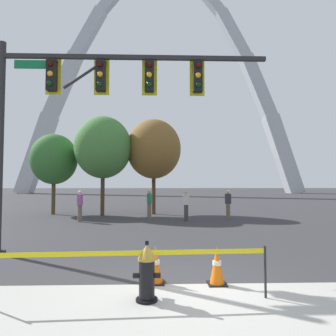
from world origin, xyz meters
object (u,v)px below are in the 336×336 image
(pedestrian_near_trees, at_px, (186,205))
(pedestrian_standing_center, at_px, (80,206))
(pedestrian_walking_right, at_px, (149,204))
(monument_arch, at_px, (161,89))
(fire_hydrant, at_px, (147,273))
(traffic_cone_by_hydrant, at_px, (155,265))
(traffic_signal_gantry, at_px, (86,98))
(traffic_cone_mid_sidewalk, at_px, (217,266))
(pedestrian_walking_left, at_px, (228,204))

(pedestrian_near_trees, bearing_deg, pedestrian_standing_center, -178.79)
(pedestrian_walking_right, bearing_deg, monument_arch, 88.55)
(fire_hydrant, relative_size, pedestrian_walking_right, 0.62)
(traffic_cone_by_hydrant, height_order, pedestrian_walking_right, pedestrian_walking_right)
(traffic_signal_gantry, distance_m, monument_arch, 53.91)
(traffic_cone_mid_sidewalk, distance_m, traffic_signal_gantry, 5.86)
(pedestrian_walking_right, bearing_deg, fire_hydrant, -88.48)
(traffic_cone_mid_sidewalk, height_order, pedestrian_near_trees, pedestrian_near_trees)
(monument_arch, bearing_deg, pedestrian_near_trees, -88.88)
(fire_hydrant, height_order, traffic_signal_gantry, traffic_signal_gantry)
(pedestrian_walking_left, height_order, pedestrian_standing_center, same)
(traffic_signal_gantry, bearing_deg, pedestrian_standing_center, 105.19)
(pedestrian_walking_right, relative_size, pedestrian_near_trees, 1.00)
(pedestrian_walking_left, bearing_deg, traffic_cone_mid_sidewalk, -104.04)
(traffic_signal_gantry, relative_size, pedestrian_standing_center, 4.92)
(fire_hydrant, height_order, pedestrian_near_trees, pedestrian_near_trees)
(fire_hydrant, relative_size, traffic_cone_by_hydrant, 1.36)
(traffic_cone_mid_sidewalk, distance_m, pedestrian_walking_right, 11.40)
(traffic_cone_by_hydrant, distance_m, pedestrian_walking_right, 11.18)
(fire_hydrant, xyz_separation_m, traffic_cone_by_hydrant, (0.13, 0.88, -0.11))
(monument_arch, height_order, pedestrian_near_trees, monument_arch)
(traffic_signal_gantry, xyz_separation_m, pedestrian_walking_left, (5.90, 7.98, -3.59))
(traffic_signal_gantry, relative_size, pedestrian_walking_right, 4.92)
(pedestrian_standing_center, bearing_deg, traffic_cone_by_hydrant, -67.89)
(fire_hydrant, height_order, pedestrian_walking_left, pedestrian_walking_left)
(monument_arch, xyz_separation_m, pedestrian_near_trees, (0.87, -44.18, -19.85))
(traffic_cone_by_hydrant, bearing_deg, fire_hydrant, -98.61)
(fire_hydrant, bearing_deg, pedestrian_standing_center, 109.78)
(pedestrian_standing_center, bearing_deg, pedestrian_walking_left, 6.89)
(traffic_cone_by_hydrant, relative_size, pedestrian_walking_left, 0.46)
(fire_hydrant, bearing_deg, monument_arch, 89.21)
(traffic_signal_gantry, bearing_deg, pedestrian_walking_right, 79.52)
(pedestrian_near_trees, bearing_deg, traffic_signal_gantry, -116.22)
(traffic_cone_by_hydrant, height_order, monument_arch, monument_arch)
(monument_arch, relative_size, pedestrian_walking_right, 35.27)
(traffic_cone_mid_sidewalk, bearing_deg, monument_arch, 90.59)
(traffic_cone_by_hydrant, distance_m, pedestrian_near_trees, 9.93)
(traffic_cone_by_hydrant, distance_m, traffic_signal_gantry, 5.25)
(traffic_signal_gantry, bearing_deg, traffic_cone_by_hydrant, -52.66)
(monument_arch, bearing_deg, traffic_cone_by_hydrant, -90.66)
(pedestrian_walking_left, relative_size, pedestrian_walking_right, 1.00)
(fire_hydrant, distance_m, traffic_cone_by_hydrant, 0.90)
(fire_hydrant, relative_size, traffic_signal_gantry, 0.13)
(pedestrian_standing_center, xyz_separation_m, pedestrian_near_trees, (5.43, 0.11, 0.00))
(pedestrian_walking_left, xyz_separation_m, pedestrian_standing_center, (-7.81, -0.94, 0.00))
(pedestrian_standing_center, bearing_deg, fire_hydrant, -70.22)
(fire_hydrant, xyz_separation_m, traffic_cone_mid_sidewalk, (1.32, 0.78, -0.11))
(fire_hydrant, xyz_separation_m, pedestrian_walking_right, (-0.32, 12.05, 0.35))
(traffic_signal_gantry, xyz_separation_m, pedestrian_standing_center, (-1.91, 7.04, -3.59))
(monument_arch, bearing_deg, pedestrian_standing_center, -95.88)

